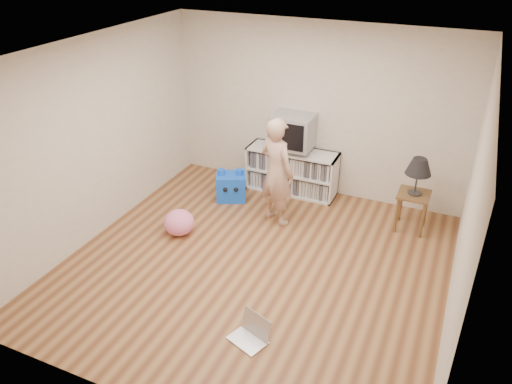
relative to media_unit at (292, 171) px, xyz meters
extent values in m
plane|color=brown|center=(0.27, -2.04, -0.35)|extent=(4.50, 4.50, 0.00)
cube|color=silver|center=(0.27, 0.21, 0.95)|extent=(4.50, 0.02, 2.60)
cube|color=silver|center=(0.27, -4.29, 0.95)|extent=(4.50, 0.02, 2.60)
cube|color=silver|center=(-1.98, -2.04, 0.95)|extent=(0.02, 4.50, 2.60)
cube|color=silver|center=(2.52, -2.04, 0.95)|extent=(0.02, 4.50, 2.60)
cube|color=white|center=(0.27, -2.04, 2.25)|extent=(4.50, 4.50, 0.01)
cube|color=white|center=(0.00, 0.19, 0.00)|extent=(1.40, 0.03, 0.70)
cube|color=white|center=(-0.68, -0.02, 0.00)|extent=(0.03, 0.45, 0.70)
cube|color=white|center=(0.68, -0.02, 0.00)|extent=(0.03, 0.45, 0.70)
cube|color=white|center=(0.00, -0.02, -0.33)|extent=(1.40, 0.45, 0.03)
cube|color=white|center=(0.00, -0.02, 0.00)|extent=(1.34, 0.45, 0.03)
cube|color=white|center=(0.00, -0.02, 0.33)|extent=(1.40, 0.45, 0.03)
cube|color=silver|center=(0.00, -0.02, 0.00)|extent=(1.26, 0.36, 0.64)
cube|color=gray|center=(0.00, -0.02, 0.39)|extent=(0.45, 0.35, 0.07)
cube|color=#96969B|center=(0.00, -0.02, 0.67)|extent=(0.60, 0.52, 0.50)
cube|color=black|center=(0.00, -0.28, 0.67)|extent=(0.50, 0.01, 0.40)
cylinder|color=brown|center=(1.71, -0.56, -0.09)|extent=(0.04, 0.04, 0.52)
cylinder|color=brown|center=(2.05, -0.56, -0.09)|extent=(0.04, 0.04, 0.52)
cylinder|color=brown|center=(1.71, -0.22, -0.09)|extent=(0.04, 0.04, 0.52)
cylinder|color=brown|center=(2.05, -0.22, -0.09)|extent=(0.04, 0.04, 0.52)
cube|color=brown|center=(1.88, -0.39, 0.19)|extent=(0.42, 0.42, 0.03)
cylinder|color=#333333|center=(1.88, -0.39, 0.21)|extent=(0.18, 0.18, 0.02)
cylinder|color=#333333|center=(1.88, -0.39, 0.39)|extent=(0.02, 0.02, 0.32)
imported|color=tan|center=(0.11, -0.94, 0.42)|extent=(0.66, 0.56, 1.54)
cube|color=silver|center=(0.72, -3.24, -0.34)|extent=(0.44, 0.37, 0.02)
cube|color=silver|center=(0.77, -3.11, -0.21)|extent=(0.38, 0.20, 0.24)
cube|color=black|center=(0.77, -3.11, -0.21)|extent=(0.33, 0.17, 0.20)
cube|color=#0D56FA|center=(-0.76, -0.63, -0.14)|extent=(0.54, 0.49, 0.41)
cylinder|color=#0D56FA|center=(-0.88, -0.69, 0.11)|extent=(0.10, 0.10, 0.09)
cylinder|color=#0D56FA|center=(-0.63, -0.57, 0.11)|extent=(0.10, 0.10, 0.09)
sphere|color=black|center=(-0.75, -0.82, -0.10)|extent=(0.07, 0.07, 0.07)
sphere|color=black|center=(-0.61, -0.76, -0.10)|extent=(0.07, 0.07, 0.07)
ellipsoid|color=pink|center=(-0.96, -1.79, -0.18)|extent=(0.50, 0.50, 0.35)
camera|label=1|loc=(2.32, -6.62, 3.39)|focal=35.00mm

